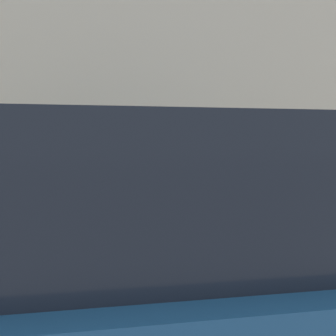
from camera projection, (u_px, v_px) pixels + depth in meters
sidewalk at (150, 243)px, 4.45m from camera, size 24.00×2.80×0.14m
building_facade at (143, 88)px, 6.09m from camera, size 24.00×0.30×6.13m
parking_meter at (168, 181)px, 3.25m from camera, size 0.19×0.15×1.62m
parked_car_beside_meter at (48, 257)px, 1.82m from camera, size 4.83×2.11×1.88m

